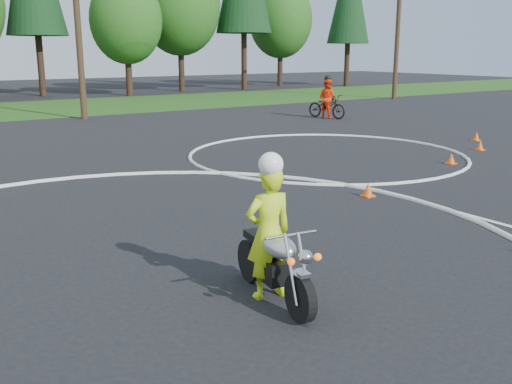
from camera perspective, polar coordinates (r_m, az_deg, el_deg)
ground at (r=6.23m, az=-0.72°, el=-14.67°), size 120.00×120.00×0.00m
course_markings at (r=10.73m, az=-3.85°, el=-2.18°), size 19.05×19.05×0.12m
primary_motorcycle at (r=6.96m, az=1.91°, el=-7.15°), size 0.69×1.88×0.99m
rider_primary_grp at (r=6.93m, az=1.29°, el=-3.69°), size 0.66×0.48×1.83m
rider_second_grp at (r=26.34m, az=7.11°, el=8.82°), size 1.11×2.11×1.93m
traffic_cones at (r=11.92m, az=15.43°, el=-0.39°), size 18.13×11.15×0.30m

